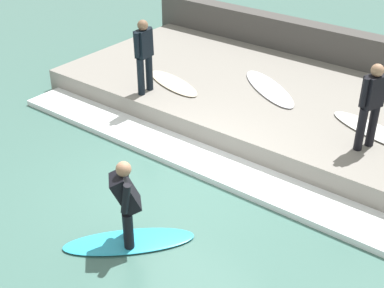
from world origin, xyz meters
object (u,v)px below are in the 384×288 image
Objects in this scene: surfboard_spare at (269,88)px; surfer_riding at (126,199)px; surfboard_waiting_near at (374,130)px; surfboard_riding at (129,241)px; surfboard_waiting_far at (173,83)px; surfer_waiting_near at (371,102)px; surfer_waiting_far at (144,53)px.

surfer_riding is at bearing -173.05° from surfboard_spare.
surfboard_waiting_near is (4.67, -1.89, -0.30)m from surfer_riding.
surfboard_waiting_far is at bearing 31.13° from surfboard_riding.
surfer_waiting_near is 0.89× the size of surfboard_waiting_far.
surfer_waiting_near is at bearing -90.54° from surfboard_waiting_far.
surfer_riding is 4.36m from surfer_waiting_far.
surfer_riding is 4.50m from surfer_waiting_near.
surfer_waiting_near is 0.81× the size of surfboard_waiting_near.
surfer_waiting_near reaches higher than surfer_riding.
surfboard_waiting_near is (0.65, 0.06, -0.86)m from surfer_waiting_near.
surfer_riding is at bearing 157.99° from surfboard_waiting_near.
surfer_riding is 5.16m from surfboard_spare.
surfer_waiting_far is (3.40, 2.67, 0.56)m from surfer_riding.
surfboard_waiting_near reaches higher than surfboard_riding.
surfboard_spare is at bearing 79.93° from surfboard_waiting_near.
surfboard_waiting_far is 0.88× the size of surfboard_spare.
surfer_waiting_far is at bearing 129.94° from surfboard_spare.
surfboard_waiting_far is (0.04, 4.40, -0.86)m from surfer_waiting_near.
surfboard_waiting_near is 4.81m from surfer_waiting_far.
surfboard_waiting_far is (-0.61, 4.34, 0.00)m from surfboard_waiting_near.
surfer_waiting_near is 4.48m from surfboard_waiting_far.
surfboard_waiting_far and surfboard_spare have the same top height.
surfboard_riding is 4.77m from surfboard_waiting_far.
surfer_waiting_far reaches higher than surfboard_spare.
surfboard_spare is (1.10, 2.57, -0.86)m from surfer_waiting_near.
surfboard_riding is 0.93× the size of surfboard_waiting_near.
surfer_waiting_near is at bearing -174.60° from surfboard_waiting_near.
surfer_riding is at bearing 154.13° from surfer_waiting_near.
surfer_waiting_far is at bearing 161.45° from surfboard_waiting_far.
surfboard_waiting_far is at bearing 89.46° from surfer_waiting_near.
surfer_waiting_far is 0.89× the size of surfboard_waiting_far.
surfer_waiting_far is at bearing 105.57° from surfboard_waiting_near.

